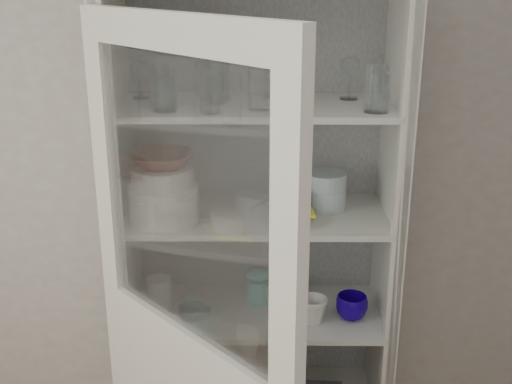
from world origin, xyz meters
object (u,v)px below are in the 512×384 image
at_px(white_canister, 159,292).
at_px(goblet_0, 140,77).
at_px(goblet_2, 271,71).
at_px(plate_stack_back, 160,186).
at_px(white_ramekin, 292,201).
at_px(grey_bowl_stack, 326,191).
at_px(yellow_trivet, 292,210).
at_px(measuring_cups, 192,311).
at_px(mug_blue, 352,307).
at_px(plate_stack_front, 164,203).
at_px(mug_white, 313,310).
at_px(cream_bowl, 163,176).
at_px(terracotta_bowl, 162,160).
at_px(pantry_cabinet, 256,282).
at_px(teal_jar, 259,288).
at_px(goblet_3, 350,75).
at_px(goblet_1, 206,74).
at_px(mug_teal, 277,293).
at_px(glass_platter, 292,213).

bearing_deg(white_canister, goblet_0, 122.67).
height_order(goblet_2, plate_stack_back, goblet_2).
xyz_separation_m(white_ramekin, grey_bowl_stack, (0.13, 0.07, 0.01)).
height_order(yellow_trivet, grey_bowl_stack, grey_bowl_stack).
xyz_separation_m(grey_bowl_stack, measuring_cups, (-0.50, -0.09, -0.45)).
height_order(grey_bowl_stack, mug_blue, grey_bowl_stack).
xyz_separation_m(plate_stack_front, white_ramekin, (0.45, 0.04, -0.01)).
bearing_deg(mug_white, mug_blue, 17.64).
bearing_deg(yellow_trivet, white_ramekin, 0.00).
relative_size(plate_stack_back, cream_bowl, 0.94).
height_order(terracotta_bowl, white_canister, terracotta_bowl).
relative_size(plate_stack_front, terracotta_bowl, 1.18).
height_order(pantry_cabinet, teal_jar, pantry_cabinet).
bearing_deg(pantry_cabinet, white_canister, -173.54).
relative_size(plate_stack_back, grey_bowl_stack, 1.41).
relative_size(goblet_2, plate_stack_front, 0.76).
height_order(pantry_cabinet, grey_bowl_stack, pantry_cabinet).
bearing_deg(plate_stack_back, terracotta_bowl, -78.04).
xyz_separation_m(cream_bowl, terracotta_bowl, (0.00, 0.00, 0.06)).
distance_m(goblet_3, mug_blue, 0.85).
distance_m(goblet_1, plate_stack_back, 0.47).
relative_size(yellow_trivet, measuring_cups, 1.53).
relative_size(yellow_trivet, mug_teal, 1.34).
distance_m(goblet_1, grey_bowl_stack, 0.61).
bearing_deg(teal_jar, glass_platter, -39.65).
height_order(goblet_1, terracotta_bowl, goblet_1).
height_order(teal_jar, measuring_cups, teal_jar).
bearing_deg(pantry_cabinet, goblet_0, 178.06).
xyz_separation_m(teal_jar, measuring_cups, (-0.25, -0.12, -0.04)).
height_order(white_ramekin, white_canister, white_ramekin).
bearing_deg(plate_stack_back, glass_platter, -19.55).
bearing_deg(white_ramekin, white_canister, 173.04).
height_order(pantry_cabinet, goblet_1, pantry_cabinet).
relative_size(terracotta_bowl, teal_jar, 1.80).
bearing_deg(plate_stack_front, teal_jar, 22.71).
xyz_separation_m(goblet_2, mug_white, (0.16, -0.21, -0.84)).
bearing_deg(terracotta_bowl, goblet_0, 119.02).
distance_m(goblet_0, grey_bowl_stack, 0.78).
bearing_deg(glass_platter, teal_jar, 140.35).
bearing_deg(white_canister, mug_white, -11.61).
distance_m(terracotta_bowl, grey_bowl_stack, 0.61).
height_order(pantry_cabinet, goblet_3, pantry_cabinet).
xyz_separation_m(terracotta_bowl, yellow_trivet, (0.45, 0.04, -0.20)).
bearing_deg(glass_platter, white_canister, 173.04).
xyz_separation_m(mug_blue, teal_jar, (-0.35, 0.13, 0.01)).
xyz_separation_m(pantry_cabinet, yellow_trivet, (0.13, -0.10, 0.34)).
height_order(mug_blue, measuring_cups, mug_blue).
xyz_separation_m(pantry_cabinet, glass_platter, (0.13, -0.10, 0.33)).
distance_m(glass_platter, measuring_cups, 0.54).
xyz_separation_m(goblet_1, goblet_3, (0.51, -0.04, 0.00)).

